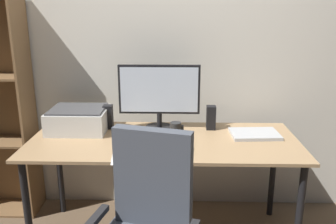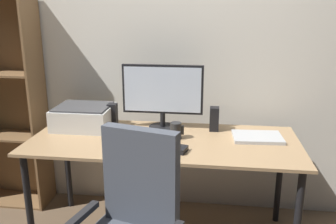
# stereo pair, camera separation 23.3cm
# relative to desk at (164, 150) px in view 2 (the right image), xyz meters

# --- Properties ---
(back_wall) EXTENTS (6.40, 0.10, 2.60)m
(back_wall) POSITION_rel_desk_xyz_m (0.00, 0.54, 0.63)
(back_wall) COLOR silver
(back_wall) RESTS_ON ground
(desk) EXTENTS (1.77, 0.74, 0.74)m
(desk) POSITION_rel_desk_xyz_m (0.00, 0.00, 0.00)
(desk) COLOR tan
(desk) RESTS_ON ground
(monitor) EXTENTS (0.57, 0.20, 0.46)m
(monitor) POSITION_rel_desk_xyz_m (-0.04, 0.23, 0.34)
(monitor) COLOR black
(monitor) RESTS_ON desk
(keyboard) EXTENTS (0.29, 0.12, 0.02)m
(keyboard) POSITION_rel_desk_xyz_m (-0.09, -0.22, 0.08)
(keyboard) COLOR #B7BABC
(keyboard) RESTS_ON desk
(mouse) EXTENTS (0.08, 0.11, 0.03)m
(mouse) POSITION_rel_desk_xyz_m (0.14, -0.21, 0.09)
(mouse) COLOR black
(mouse) RESTS_ON desk
(coffee_mug) EXTENTS (0.09, 0.07, 0.11)m
(coffee_mug) POSITION_rel_desk_xyz_m (0.08, 0.03, 0.13)
(coffee_mug) COLOR black
(coffee_mug) RESTS_ON desk
(laptop) EXTENTS (0.33, 0.25, 0.02)m
(laptop) POSITION_rel_desk_xyz_m (0.62, 0.09, 0.09)
(laptop) COLOR #B7BABC
(laptop) RESTS_ON desk
(speaker_left) EXTENTS (0.06, 0.07, 0.17)m
(speaker_left) POSITION_rel_desk_xyz_m (-0.41, 0.22, 0.16)
(speaker_left) COLOR black
(speaker_left) RESTS_ON desk
(speaker_right) EXTENTS (0.06, 0.07, 0.17)m
(speaker_right) POSITION_rel_desk_xyz_m (0.33, 0.22, 0.16)
(speaker_right) COLOR black
(speaker_right) RESTS_ON desk
(printer) EXTENTS (0.40, 0.34, 0.16)m
(printer) POSITION_rel_desk_xyz_m (-0.61, 0.17, 0.15)
(printer) COLOR silver
(printer) RESTS_ON desk
(paper_sheet) EXTENTS (0.24, 0.32, 0.00)m
(paper_sheet) POSITION_rel_desk_xyz_m (-0.19, -0.26, 0.08)
(paper_sheet) COLOR white
(paper_sheet) RESTS_ON desk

